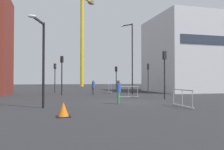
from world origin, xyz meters
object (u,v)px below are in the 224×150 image
Objects in this scene: streetlamp_short at (41,54)px; traffic_light_median at (55,73)px; pedestrian_walking at (93,86)px; pedestrian_waiting at (118,90)px; traffic_light_far at (164,67)px; traffic_light_near at (62,69)px; streetlamp_tall at (131,53)px; traffic_light_corner at (116,75)px; traffic_cone_by_barrier at (63,110)px; construction_crane at (81,25)px; traffic_light_verge at (148,73)px.

streetlamp_short reaches higher than traffic_light_median.
traffic_light_median is 7.00m from pedestrian_walking.
traffic_light_median reaches higher than pedestrian_waiting.
traffic_light_far is at bearing -55.98° from pedestrian_walking.
traffic_light_near is 11.24m from pedestrian_waiting.
traffic_light_far reaches higher than pedestrian_waiting.
traffic_light_near reaches higher than traffic_light_median.
traffic_light_far is (0.38, -7.50, -2.01)m from streetlamp_tall.
pedestrian_walking is (-4.15, -5.37, -1.44)m from traffic_light_corner.
pedestrian_walking reaches higher than traffic_cone_by_barrier.
construction_crane is 2.92× the size of streetlamp_tall.
traffic_light_verge is (3.68, -33.81, -13.34)m from construction_crane.
construction_crane reaches higher than traffic_light_corner.
traffic_light_near reaches higher than pedestrian_walking.
streetlamp_tall is 1.65× the size of streetlamp_short.
pedestrian_walking is at bearing 66.21° from streetlamp_short.
traffic_light_verge is 5.54× the size of traffic_cone_by_barrier.
traffic_light_corner is at bearing 52.28° from pedestrian_walking.
streetlamp_tall is at bearing 66.05° from pedestrian_waiting.
streetlamp_tall is 15.28m from streetlamp_short.
pedestrian_walking is at bearing -176.85° from streetlamp_tall.
pedestrian_walking is (-2.98, -34.02, -14.82)m from construction_crane.
traffic_light_far reaches higher than pedestrian_walking.
traffic_cone_by_barrier is at bearing -129.74° from pedestrian_waiting.
traffic_light_median is 2.31× the size of pedestrian_waiting.
construction_crane is 31.65m from traffic_light_corner.
construction_crane is at bearing 96.20° from traffic_light_verge.
traffic_light_verge is at bearing 1.83° from pedestrian_walking.
traffic_light_verge is at bearing 76.72° from traffic_light_far.
traffic_light_median is (1.04, 17.01, -0.58)m from streetlamp_short.
pedestrian_waiting is at bearing 16.31° from streetlamp_short.
traffic_light_median is at bearing 97.26° from traffic_light_near.
pedestrian_waiting is at bearing -72.46° from traffic_light_near.
construction_crane is at bearing 79.21° from traffic_light_near.
traffic_light_corner reaches higher than pedestrian_walking.
traffic_light_near is 2.59× the size of pedestrian_walking.
construction_crane is at bearing 86.05° from pedestrian_waiting.
streetlamp_short is 12.15m from traffic_light_near.
streetlamp_short reaches higher than pedestrian_walking.
streetlamp_short is 5.66m from pedestrian_waiting.
construction_crane reaches higher than streetlamp_short.
traffic_light_verge is 11.92m from traffic_light_median.
traffic_light_near is at bearing -100.79° from construction_crane.
streetlamp_short reaches higher than traffic_light_verge.
streetlamp_short is 1.32× the size of traffic_light_median.
streetlamp_short is 4.46m from traffic_cone_by_barrier.
traffic_light_median is at bearing 148.52° from streetlamp_tall.
construction_crane is 51.69m from traffic_cone_by_barrier.
streetlamp_tall is at bearing -31.48° from traffic_light_median.
traffic_light_median is (-10.70, 5.27, 0.12)m from traffic_light_verge.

